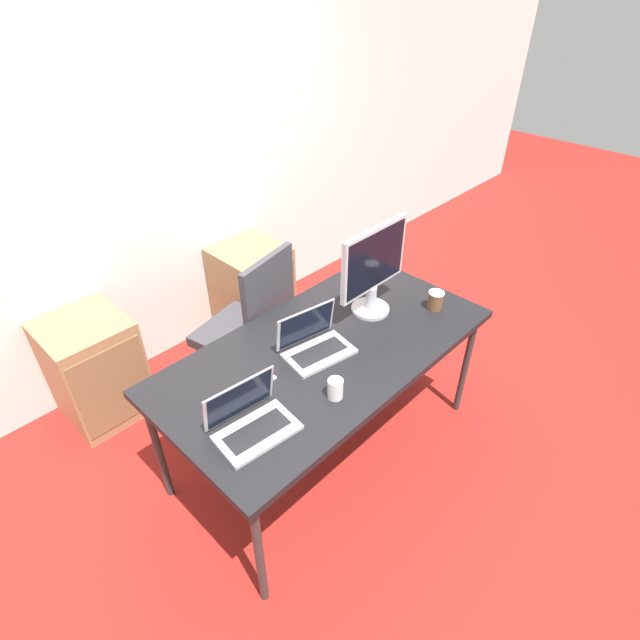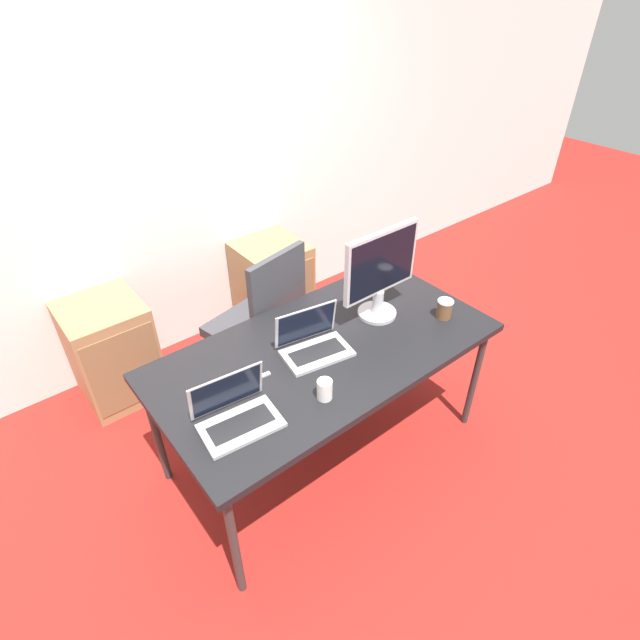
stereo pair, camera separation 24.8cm
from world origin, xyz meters
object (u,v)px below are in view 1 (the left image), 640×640
at_px(cabinet_left, 96,369).
at_px(laptop_left, 315,344).
at_px(coffee_cup_white, 335,389).
at_px(cabinet_right, 252,290).
at_px(office_chair, 249,341).
at_px(coffee_cup_brown, 435,300).
at_px(laptop_right, 251,421).
at_px(monitor, 373,269).

relative_size(cabinet_left, laptop_left, 1.87).
bearing_deg(coffee_cup_white, cabinet_right, 64.53).
bearing_deg(cabinet_right, cabinet_left, 180.00).
bearing_deg(office_chair, coffee_cup_white, -105.10).
height_order(office_chair, laptop_left, office_chair).
bearing_deg(coffee_cup_brown, laptop_right, 177.49).
relative_size(monitor, coffee_cup_white, 5.10).
xyz_separation_m(cabinet_right, laptop_right, (-1.10, -1.38, 0.48)).
distance_m(cabinet_right, laptop_right, 1.83).
bearing_deg(cabinet_right, laptop_left, -114.46).
relative_size(office_chair, laptop_left, 2.86).
distance_m(monitor, coffee_cup_white, 0.74).
bearing_deg(laptop_right, coffee_cup_brown, -2.51).
xyz_separation_m(monitor, coffee_cup_brown, (0.27, -0.25, -0.22)).
height_order(cabinet_right, coffee_cup_white, coffee_cup_white).
distance_m(office_chair, cabinet_left, 0.95).
distance_m(laptop_right, monitor, 1.06).
height_order(cabinet_right, laptop_right, laptop_right).
relative_size(cabinet_right, coffee_cup_brown, 6.41).
distance_m(laptop_left, coffee_cup_brown, 0.77).
xyz_separation_m(cabinet_right, laptop_left, (-0.55, -1.21, 0.48)).
height_order(office_chair, cabinet_left, office_chair).
bearing_deg(coffee_cup_white, office_chair, 74.90).
relative_size(cabinet_right, laptop_right, 1.93).
relative_size(laptop_right, coffee_cup_white, 3.58).
relative_size(office_chair, monitor, 2.07).
bearing_deg(coffee_cup_brown, cabinet_left, 134.98).
xyz_separation_m(cabinet_left, laptop_left, (0.69, -1.21, 0.48)).
xyz_separation_m(laptop_right, coffee_cup_white, (0.38, -0.13, 0.00)).
xyz_separation_m(coffee_cup_white, coffee_cup_brown, (0.90, 0.07, 0.00)).
distance_m(cabinet_left, laptop_right, 1.46).
bearing_deg(office_chair, cabinet_right, 48.86).
relative_size(office_chair, coffee_cup_brown, 9.80).
distance_m(laptop_right, coffee_cup_brown, 1.29).
bearing_deg(laptop_left, cabinet_right, 65.54).
height_order(laptop_left, monitor, monitor).
relative_size(cabinet_left, laptop_right, 1.93).
bearing_deg(coffee_cup_brown, monitor, 137.34).
bearing_deg(monitor, coffee_cup_brown, -42.66).
bearing_deg(laptop_left, laptop_right, -163.04).
height_order(cabinet_right, laptop_left, laptop_left).
distance_m(laptop_left, coffee_cup_white, 0.34).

